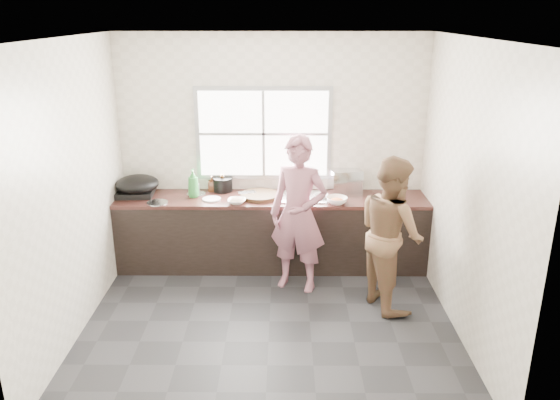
{
  "coord_description": "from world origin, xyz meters",
  "views": [
    {
      "loc": [
        0.14,
        -4.71,
        2.91
      ],
      "look_at": [
        0.1,
        0.65,
        1.05
      ],
      "focal_mm": 35.0,
      "sensor_mm": 36.0,
      "label": 1
    }
  ],
  "objects_px": {
    "bowl_held": "(321,196)",
    "person_side": "(391,233)",
    "black_pot": "(223,185)",
    "bottle_brown_tall": "(212,184)",
    "burner": "(135,192)",
    "pot_lid_left": "(157,203)",
    "bowl_mince": "(237,201)",
    "pot_lid_right": "(196,194)",
    "woman": "(298,219)",
    "cutting_board": "(260,195)",
    "plate_food": "(212,199)",
    "bowl_crabs": "(337,201)",
    "wok": "(137,184)",
    "dish_rack": "(345,180)",
    "bottle_brown_short": "(222,183)",
    "glass_jar": "(197,187)",
    "bottle_green": "(193,183)"
  },
  "relations": [
    {
      "from": "burner",
      "to": "wok",
      "type": "bearing_deg",
      "value": -54.94
    },
    {
      "from": "bowl_mince",
      "to": "cutting_board",
      "type": "bearing_deg",
      "value": 39.79
    },
    {
      "from": "burner",
      "to": "pot_lid_left",
      "type": "xyz_separation_m",
      "value": [
        0.33,
        -0.31,
        -0.03
      ]
    },
    {
      "from": "dish_rack",
      "to": "pot_lid_right",
      "type": "xyz_separation_m",
      "value": [
        -1.77,
        -0.13,
        -0.13
      ]
    },
    {
      "from": "person_side",
      "to": "bowl_mince",
      "type": "height_order",
      "value": "person_side"
    },
    {
      "from": "bottle_green",
      "to": "bottle_brown_tall",
      "type": "xyz_separation_m",
      "value": [
        0.19,
        0.22,
        -0.08
      ]
    },
    {
      "from": "person_side",
      "to": "cutting_board",
      "type": "height_order",
      "value": "person_side"
    },
    {
      "from": "plate_food",
      "to": "burner",
      "type": "relative_size",
      "value": 0.48
    },
    {
      "from": "pot_lid_right",
      "to": "bottle_brown_short",
      "type": "bearing_deg",
      "value": 22.92
    },
    {
      "from": "woman",
      "to": "cutting_board",
      "type": "bearing_deg",
      "value": 147.7
    },
    {
      "from": "bowl_mince",
      "to": "bowl_crabs",
      "type": "xyz_separation_m",
      "value": [
        1.13,
        0.0,
        0.0
      ]
    },
    {
      "from": "black_pot",
      "to": "bottle_green",
      "type": "xyz_separation_m",
      "value": [
        -0.32,
        -0.22,
        0.08
      ]
    },
    {
      "from": "bottle_green",
      "to": "bottle_brown_short",
      "type": "bearing_deg",
      "value": 34.82
    },
    {
      "from": "person_side",
      "to": "wok",
      "type": "xyz_separation_m",
      "value": [
        -2.79,
        0.93,
        0.22
      ]
    },
    {
      "from": "black_pot",
      "to": "bottle_brown_tall",
      "type": "bearing_deg",
      "value": 180.0
    },
    {
      "from": "bowl_mince",
      "to": "glass_jar",
      "type": "bearing_deg",
      "value": 139.6
    },
    {
      "from": "bowl_mince",
      "to": "wok",
      "type": "relative_size",
      "value": 0.41
    },
    {
      "from": "woman",
      "to": "plate_food",
      "type": "height_order",
      "value": "woman"
    },
    {
      "from": "pot_lid_right",
      "to": "plate_food",
      "type": "bearing_deg",
      "value": -43.13
    },
    {
      "from": "woman",
      "to": "plate_food",
      "type": "relative_size",
      "value": 7.58
    },
    {
      "from": "bowl_held",
      "to": "person_side",
      "type": "bearing_deg",
      "value": -53.27
    },
    {
      "from": "person_side",
      "to": "bowl_mince",
      "type": "bearing_deg",
      "value": 47.16
    },
    {
      "from": "bowl_crabs",
      "to": "black_pot",
      "type": "height_order",
      "value": "black_pot"
    },
    {
      "from": "wok",
      "to": "dish_rack",
      "type": "bearing_deg",
      "value": 4.86
    },
    {
      "from": "glass_jar",
      "to": "dish_rack",
      "type": "distance_m",
      "value": 1.78
    },
    {
      "from": "bottle_brown_tall",
      "to": "plate_food",
      "type": "bearing_deg",
      "value": -83.72
    },
    {
      "from": "plate_food",
      "to": "pot_lid_right",
      "type": "height_order",
      "value": "plate_food"
    },
    {
      "from": "black_pot",
      "to": "pot_lid_right",
      "type": "distance_m",
      "value": 0.34
    },
    {
      "from": "bowl_held",
      "to": "pot_lid_left",
      "type": "xyz_separation_m",
      "value": [
        -1.86,
        -0.18,
        -0.03
      ]
    },
    {
      "from": "black_pot",
      "to": "woman",
      "type": "bearing_deg",
      "value": -41.31
    },
    {
      "from": "bottle_brown_short",
      "to": "burner",
      "type": "xyz_separation_m",
      "value": [
        -1.02,
        -0.13,
        -0.06
      ]
    },
    {
      "from": "bottle_brown_tall",
      "to": "pot_lid_left",
      "type": "xyz_separation_m",
      "value": [
        -0.57,
        -0.44,
        -0.08
      ]
    },
    {
      "from": "bottle_brown_tall",
      "to": "woman",
      "type": "bearing_deg",
      "value": -37.46
    },
    {
      "from": "cutting_board",
      "to": "dish_rack",
      "type": "height_order",
      "value": "dish_rack"
    },
    {
      "from": "cutting_board",
      "to": "wok",
      "type": "relative_size",
      "value": 0.9
    },
    {
      "from": "bowl_crabs",
      "to": "burner",
      "type": "relative_size",
      "value": 0.43
    },
    {
      "from": "person_side",
      "to": "pot_lid_left",
      "type": "distance_m",
      "value": 2.61
    },
    {
      "from": "bowl_mince",
      "to": "pot_lid_right",
      "type": "relative_size",
      "value": 0.93
    },
    {
      "from": "cutting_board",
      "to": "burner",
      "type": "bearing_deg",
      "value": 176.01
    },
    {
      "from": "plate_food",
      "to": "pot_lid_left",
      "type": "relative_size",
      "value": 0.89
    },
    {
      "from": "bottle_brown_tall",
      "to": "bottle_brown_short",
      "type": "distance_m",
      "value": 0.13
    },
    {
      "from": "black_pot",
      "to": "bottle_green",
      "type": "bearing_deg",
      "value": -145.62
    },
    {
      "from": "cutting_board",
      "to": "bowl_mince",
      "type": "xyz_separation_m",
      "value": [
        -0.25,
        -0.21,
        0.0
      ]
    },
    {
      "from": "bowl_crabs",
      "to": "bottle_green",
      "type": "xyz_separation_m",
      "value": [
        -1.65,
        0.22,
        0.14
      ]
    },
    {
      "from": "pot_lid_right",
      "to": "bottle_brown_tall",
      "type": "bearing_deg",
      "value": 36.18
    },
    {
      "from": "bottle_green",
      "to": "pot_lid_right",
      "type": "bearing_deg",
      "value": 81.53
    },
    {
      "from": "wok",
      "to": "pot_lid_left",
      "type": "height_order",
      "value": "wok"
    },
    {
      "from": "plate_food",
      "to": "burner",
      "type": "bearing_deg",
      "value": 168.15
    },
    {
      "from": "pot_lid_left",
      "to": "plate_food",
      "type": "bearing_deg",
      "value": 11.1
    },
    {
      "from": "person_side",
      "to": "pot_lid_right",
      "type": "relative_size",
      "value": 7.21
    }
  ]
}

